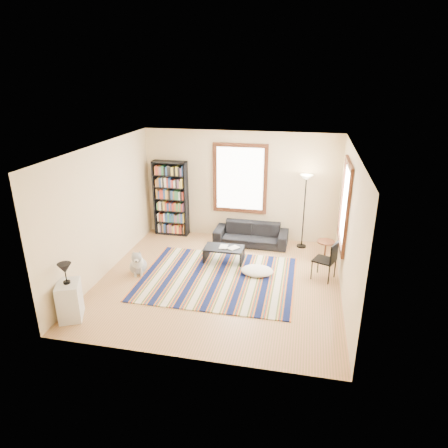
% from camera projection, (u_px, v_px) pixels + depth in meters
% --- Properties ---
extents(floor, '(5.00, 5.00, 0.10)m').
position_uv_depth(floor, '(219.00, 283.00, 8.48)').
color(floor, tan).
rests_on(floor, ground).
extents(ceiling, '(5.00, 5.00, 0.10)m').
position_uv_depth(ceiling, '(218.00, 146.00, 7.45)').
color(ceiling, white).
rests_on(ceiling, floor).
extents(wall_back, '(5.00, 0.10, 2.80)m').
position_uv_depth(wall_back, '(240.00, 185.00, 10.29)').
color(wall_back, beige).
rests_on(wall_back, floor).
extents(wall_front, '(5.00, 0.10, 2.80)m').
position_uv_depth(wall_front, '(180.00, 280.00, 5.63)').
color(wall_front, beige).
rests_on(wall_front, floor).
extents(wall_left, '(0.10, 5.00, 2.80)m').
position_uv_depth(wall_left, '(102.00, 210.00, 8.45)').
color(wall_left, beige).
rests_on(wall_left, floor).
extents(wall_right, '(0.10, 5.00, 2.80)m').
position_uv_depth(wall_right, '(351.00, 228.00, 7.47)').
color(wall_right, beige).
rests_on(wall_right, floor).
extents(window_back, '(1.20, 0.06, 1.60)m').
position_uv_depth(window_back, '(240.00, 179.00, 10.15)').
color(window_back, white).
rests_on(window_back, wall_back).
extents(window_right, '(0.06, 1.20, 1.60)m').
position_uv_depth(window_right, '(345.00, 205.00, 8.15)').
color(window_right, white).
rests_on(window_right, wall_right).
extents(rug, '(3.25, 2.60, 0.02)m').
position_uv_depth(rug, '(218.00, 278.00, 8.54)').
color(rug, '#0C1540').
rests_on(rug, floor).
extents(sofa, '(1.87, 0.76, 0.54)m').
position_uv_depth(sofa, '(251.00, 234.00, 10.17)').
color(sofa, black).
rests_on(sofa, floor).
extents(bookshelf, '(0.90, 0.30, 2.00)m').
position_uv_depth(bookshelf, '(171.00, 199.00, 10.58)').
color(bookshelf, black).
rests_on(bookshelf, floor).
extents(coffee_table, '(0.94, 0.58, 0.36)m').
position_uv_depth(coffee_table, '(224.00, 254.00, 9.26)').
color(coffee_table, black).
rests_on(coffee_table, floor).
extents(book_a, '(0.25, 0.19, 0.02)m').
position_uv_depth(book_a, '(220.00, 247.00, 9.21)').
color(book_a, beige).
rests_on(book_a, coffee_table).
extents(book_b, '(0.31, 0.32, 0.02)m').
position_uv_depth(book_b, '(231.00, 247.00, 9.21)').
color(book_b, beige).
rests_on(book_b, coffee_table).
extents(floor_cushion, '(0.82, 0.70, 0.18)m').
position_uv_depth(floor_cushion, '(257.00, 271.00, 8.69)').
color(floor_cushion, silver).
rests_on(floor_cushion, floor).
extents(floor_lamp, '(0.39, 0.39, 1.86)m').
position_uv_depth(floor_lamp, '(304.00, 212.00, 9.78)').
color(floor_lamp, black).
rests_on(floor_lamp, floor).
extents(side_table, '(0.50, 0.50, 0.54)m').
position_uv_depth(side_table, '(325.00, 252.00, 9.17)').
color(side_table, '#482612').
rests_on(side_table, floor).
extents(folding_chair, '(0.54, 0.53, 0.86)m').
position_uv_depth(folding_chair, '(324.00, 260.00, 8.41)').
color(folding_chair, black).
rests_on(folding_chair, floor).
extents(white_cabinet, '(0.55, 0.61, 0.70)m').
position_uv_depth(white_cabinet, '(70.00, 301.00, 7.07)').
color(white_cabinet, silver).
rests_on(white_cabinet, floor).
extents(table_lamp, '(0.27, 0.27, 0.38)m').
position_uv_depth(table_lamp, '(65.00, 274.00, 6.88)').
color(table_lamp, black).
rests_on(table_lamp, white_cabinet).
extents(dog, '(0.57, 0.67, 0.57)m').
position_uv_depth(dog, '(138.00, 261.00, 8.68)').
color(dog, '#ACACAC').
rests_on(dog, floor).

